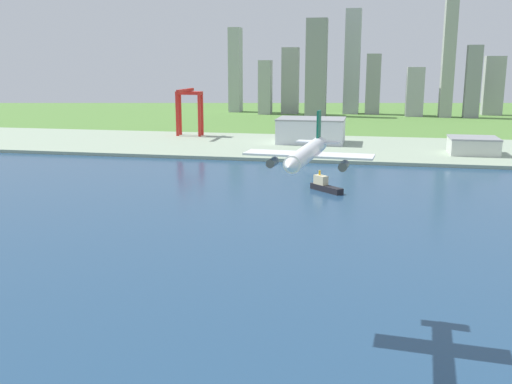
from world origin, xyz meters
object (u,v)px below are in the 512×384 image
warehouse_main (311,130)px  warehouse_annex (473,145)px  airplane_landing (307,154)px  port_crane_red (189,102)px  tugboat_small (325,186)px

warehouse_main → warehouse_annex: bearing=-17.2°
airplane_landing → warehouse_annex: 318.11m
warehouse_main → airplane_landing: bearing=-84.2°
airplane_landing → port_crane_red: size_ratio=0.90×
warehouse_main → warehouse_annex: 128.20m
tugboat_small → port_crane_red: (-139.80, 198.38, 29.79)m
warehouse_main → warehouse_annex: warehouse_main is taller
airplane_landing → warehouse_main: airplane_landing is taller
warehouse_annex → warehouse_main: bearing=162.8°
port_crane_red → warehouse_annex: (236.06, -61.77, -24.16)m
tugboat_small → airplane_landing: bearing=-87.0°
port_crane_red → warehouse_main: size_ratio=0.77×
tugboat_small → port_crane_red: port_crane_red is taller
airplane_landing → tugboat_small: airplane_landing is taller
airplane_landing → port_crane_red: 394.58m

